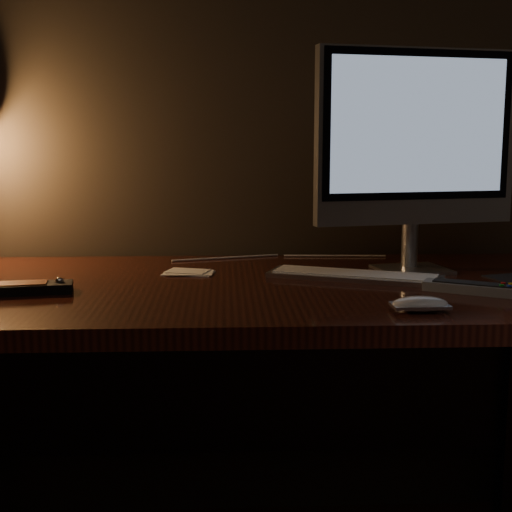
{
  "coord_description": "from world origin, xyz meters",
  "views": [
    {
      "loc": [
        -0.05,
        0.32,
        1.06
      ],
      "look_at": [
        0.01,
        1.73,
        0.83
      ],
      "focal_mm": 50.0,
      "sensor_mm": 36.0,
      "label": 1
    }
  ],
  "objects_px": {
    "keyboard": "(355,276)",
    "mouse": "(420,306)",
    "tv_remote": "(472,288)",
    "desk": "(249,331)",
    "media_remote": "(30,288)",
    "monitor": "(417,142)"
  },
  "relations": [
    {
      "from": "mouse",
      "to": "tv_remote",
      "type": "xyz_separation_m",
      "value": [
        0.15,
        0.15,
        0.0
      ]
    },
    {
      "from": "desk",
      "to": "keyboard",
      "type": "bearing_deg",
      "value": -8.04
    },
    {
      "from": "mouse",
      "to": "media_remote",
      "type": "height_order",
      "value": "media_remote"
    },
    {
      "from": "mouse",
      "to": "media_remote",
      "type": "bearing_deg",
      "value": 164.65
    },
    {
      "from": "monitor",
      "to": "tv_remote",
      "type": "height_order",
      "value": "monitor"
    },
    {
      "from": "mouse",
      "to": "tv_remote",
      "type": "relative_size",
      "value": 0.53
    },
    {
      "from": "keyboard",
      "to": "mouse",
      "type": "bearing_deg",
      "value": -56.75
    },
    {
      "from": "keyboard",
      "to": "desk",
      "type": "bearing_deg",
      "value": -166.12
    },
    {
      "from": "desk",
      "to": "mouse",
      "type": "height_order",
      "value": "mouse"
    },
    {
      "from": "mouse",
      "to": "tv_remote",
      "type": "distance_m",
      "value": 0.21
    },
    {
      "from": "desk",
      "to": "tv_remote",
      "type": "height_order",
      "value": "tv_remote"
    },
    {
      "from": "monitor",
      "to": "tv_remote",
      "type": "xyz_separation_m",
      "value": [
        0.06,
        -0.25,
        -0.3
      ]
    },
    {
      "from": "desk",
      "to": "keyboard",
      "type": "xyz_separation_m",
      "value": [
        0.24,
        -0.03,
        0.14
      ]
    },
    {
      "from": "keyboard",
      "to": "mouse",
      "type": "height_order",
      "value": "mouse"
    },
    {
      "from": "desk",
      "to": "media_remote",
      "type": "height_order",
      "value": "media_remote"
    },
    {
      "from": "keyboard",
      "to": "media_remote",
      "type": "relative_size",
      "value": 2.21
    },
    {
      "from": "monitor",
      "to": "desk",
      "type": "bearing_deg",
      "value": 176.1
    },
    {
      "from": "desk",
      "to": "media_remote",
      "type": "xyz_separation_m",
      "value": [
        -0.45,
        -0.16,
        0.14
      ]
    },
    {
      "from": "tv_remote",
      "to": "mouse",
      "type": "bearing_deg",
      "value": -105.73
    },
    {
      "from": "keyboard",
      "to": "media_remote",
      "type": "bearing_deg",
      "value": -148.04
    },
    {
      "from": "desk",
      "to": "tv_remote",
      "type": "xyz_separation_m",
      "value": [
        0.45,
        -0.2,
        0.14
      ]
    },
    {
      "from": "monitor",
      "to": "media_remote",
      "type": "bearing_deg",
      "value": -177.62
    }
  ]
}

